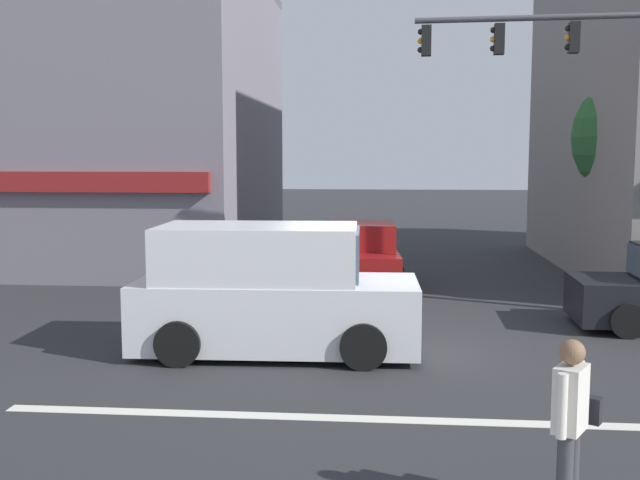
% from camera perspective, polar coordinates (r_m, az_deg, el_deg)
% --- Properties ---
extents(ground_plane, '(120.00, 120.00, 0.00)m').
position_cam_1_polar(ground_plane, '(12.87, 3.54, -8.15)').
color(ground_plane, '#2B2B2D').
extents(lane_marking_stripe, '(9.00, 0.24, 0.01)m').
position_cam_1_polar(lane_marking_stripe, '(9.52, 2.97, -13.43)').
color(lane_marking_stripe, silver).
rests_on(lane_marking_stripe, ground).
extents(building_left_block, '(13.01, 10.58, 8.87)m').
position_cam_1_polar(building_left_block, '(25.30, -19.53, 8.78)').
color(building_left_block, slate).
rests_on(building_left_block, ground).
extents(utility_pole_near_left, '(1.40, 0.22, 7.50)m').
position_cam_1_polar(utility_pole_near_left, '(20.15, -20.41, 7.92)').
color(utility_pole_near_left, brown).
rests_on(utility_pole_near_left, ground).
extents(traffic_light_mast, '(4.89, 0.47, 6.20)m').
position_cam_1_polar(traffic_light_mast, '(15.98, 19.96, 9.88)').
color(traffic_light_mast, '#47474C').
rests_on(traffic_light_mast, ground).
extents(sedan_crossing_center, '(2.08, 4.20, 1.58)m').
position_cam_1_polar(sedan_crossing_center, '(18.80, 3.20, -1.29)').
color(sedan_crossing_center, maroon).
rests_on(sedan_crossing_center, ground).
extents(van_approaching_near, '(4.65, 2.14, 2.11)m').
position_cam_1_polar(van_approaching_near, '(12.31, -3.77, -4.02)').
color(van_approaching_near, silver).
rests_on(van_approaching_near, ground).
extents(pedestrian_foreground_with_bag, '(0.53, 0.63, 1.67)m').
position_cam_1_polar(pedestrian_foreground_with_bag, '(7.03, 18.57, -12.87)').
color(pedestrian_foreground_with_bag, '#333338').
rests_on(pedestrian_foreground_with_bag, ground).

